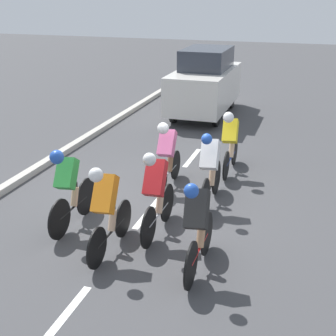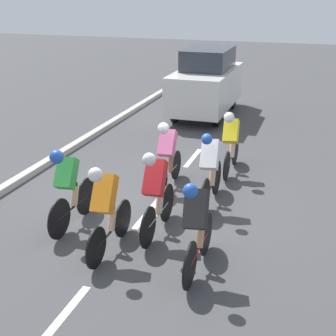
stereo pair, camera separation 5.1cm
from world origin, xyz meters
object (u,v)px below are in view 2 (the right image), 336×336
(cyclist_green, at_px, (68,185))
(support_car, at_px, (207,83))
(cyclist_yellow, at_px, (231,140))
(cyclist_orange, at_px, (106,207))
(cyclist_black, at_px, (197,225))
(cyclist_red, at_px, (156,191))
(cyclist_white, at_px, (210,168))
(cyclist_pink, at_px, (168,153))

(cyclist_green, distance_m, support_car, 8.43)
(cyclist_yellow, bearing_deg, cyclist_orange, 73.63)
(cyclist_orange, height_order, cyclist_green, cyclist_orange)
(cyclist_yellow, height_order, cyclist_green, cyclist_green)
(cyclist_black, xyz_separation_m, cyclist_green, (2.47, -0.67, 0.01))
(cyclist_black, bearing_deg, cyclist_green, -15.12)
(cyclist_red, bearing_deg, cyclist_green, 7.79)
(cyclist_red, relative_size, cyclist_yellow, 1.00)
(cyclist_red, relative_size, cyclist_white, 0.99)
(cyclist_white, bearing_deg, cyclist_red, 67.83)
(cyclist_black, bearing_deg, cyclist_pink, -64.04)
(cyclist_orange, relative_size, cyclist_yellow, 0.99)
(cyclist_white, height_order, cyclist_pink, cyclist_white)
(cyclist_white, bearing_deg, cyclist_pink, -26.49)
(cyclist_orange, height_order, cyclist_yellow, cyclist_orange)
(cyclist_black, relative_size, cyclist_white, 0.97)
(cyclist_red, distance_m, cyclist_green, 1.54)
(support_car, bearing_deg, cyclist_pink, 96.58)
(cyclist_yellow, bearing_deg, cyclist_red, 78.78)
(cyclist_orange, height_order, support_car, support_car)
(cyclist_yellow, xyz_separation_m, support_car, (1.80, -5.00, 0.28))
(cyclist_red, bearing_deg, cyclist_white, -112.17)
(cyclist_pink, xyz_separation_m, cyclist_yellow, (-1.08, -1.26, -0.01))
(cyclist_white, bearing_deg, cyclist_orange, 63.25)
(cyclist_black, xyz_separation_m, cyclist_white, (0.35, -2.32, -0.01))
(cyclist_black, bearing_deg, cyclist_red, -42.99)
(cyclist_pink, xyz_separation_m, cyclist_green, (1.09, 2.17, -0.00))
(cyclist_orange, xyz_separation_m, support_car, (0.62, -9.00, 0.27))
(cyclist_orange, height_order, cyclist_black, cyclist_orange)
(cyclist_black, bearing_deg, support_car, -76.98)
(cyclist_white, distance_m, cyclist_green, 2.69)
(cyclist_black, relative_size, cyclist_pink, 1.02)
(cyclist_red, height_order, support_car, support_car)
(support_car, bearing_deg, cyclist_black, 103.02)
(cyclist_green, bearing_deg, cyclist_orange, 149.52)
(cyclist_white, xyz_separation_m, cyclist_pink, (1.03, -0.51, 0.02))
(cyclist_white, bearing_deg, cyclist_yellow, -91.60)
(cyclist_orange, xyz_separation_m, cyclist_yellow, (-1.18, -4.01, -0.02))
(cyclist_black, bearing_deg, cyclist_yellow, -85.77)
(cyclist_pink, relative_size, cyclist_yellow, 0.95)
(cyclist_red, bearing_deg, support_car, -81.96)
(cyclist_pink, height_order, support_car, support_car)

